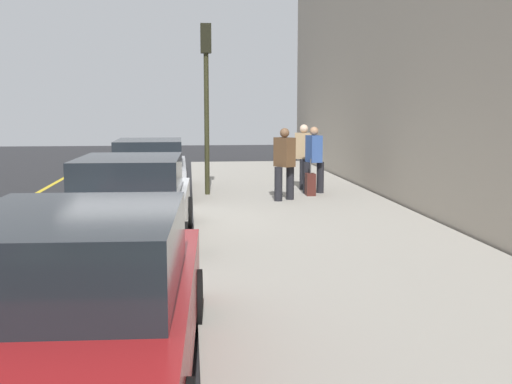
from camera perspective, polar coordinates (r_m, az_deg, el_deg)
name	(u,v)px	position (r m, az deg, el deg)	size (l,w,h in m)	color
ground_plane	(139,236)	(11.63, -10.59, -3.90)	(56.00, 56.00, 0.00)	#28282B
sidewalk	(317,228)	(11.81, 5.59, -3.25)	(28.00, 4.60, 0.15)	#A39E93
parked_car_red	(79,302)	(5.28, -15.71, -9.58)	(4.35, 2.03, 1.51)	black
parked_car_white	(132,202)	(10.56, -11.21, -0.90)	(4.30, 1.98, 1.51)	black
parked_car_silver	(150,169)	(16.19, -9.59, 2.06)	(4.59, 1.95, 1.51)	black
pedestrian_brown_coat	(284,162)	(14.66, 2.59, 2.74)	(0.54, 0.49, 1.69)	black
pedestrian_tan_coat	(304,155)	(16.86, 4.34, 3.41)	(0.56, 0.52, 1.72)	black
pedestrian_blue_coat	(314,158)	(15.96, 5.26, 3.10)	(0.50, 0.55, 1.68)	black
traffic_light_pole	(206,80)	(15.69, -4.53, 10.11)	(0.35, 0.26, 4.17)	#2D2D19
rolling_suitcase	(310,184)	(15.60, 4.95, 0.70)	(0.34, 0.22, 0.90)	#471E19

